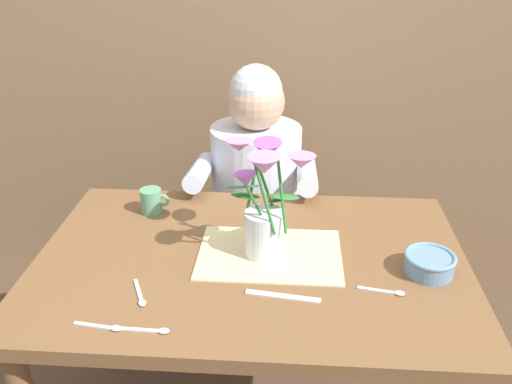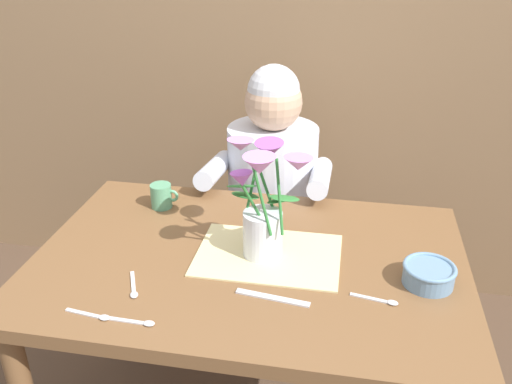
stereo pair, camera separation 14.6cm
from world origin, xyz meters
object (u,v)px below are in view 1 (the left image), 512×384
seated_person (256,209)px  ceramic_bowl (429,263)px  flower_vase (265,203)px  dinner_knife (283,296)px  ceramic_mug (152,201)px

seated_person → ceramic_bowl: size_ratio=8.35×
flower_vase → ceramic_bowl: (0.44, -0.06, -0.13)m
seated_person → flower_vase: (0.07, -0.60, 0.34)m
dinner_knife → ceramic_mug: (-0.43, 0.42, 0.04)m
ceramic_bowl → dinner_knife: size_ratio=0.72×
flower_vase → dinner_knife: size_ratio=1.75×
seated_person → ceramic_mug: 0.53m
flower_vase → ceramic_mug: flower_vase is taller
seated_person → ceramic_mug: (-0.31, -0.37, 0.22)m
flower_vase → dinner_knife: bearing=-73.3°
seated_person → dinner_knife: bearing=-83.9°
dinner_knife → seated_person: bearing=106.5°
ceramic_bowl → dinner_knife: ceramic_bowl is taller
flower_vase → ceramic_mug: size_ratio=3.57×
flower_vase → seated_person: bearing=96.2°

